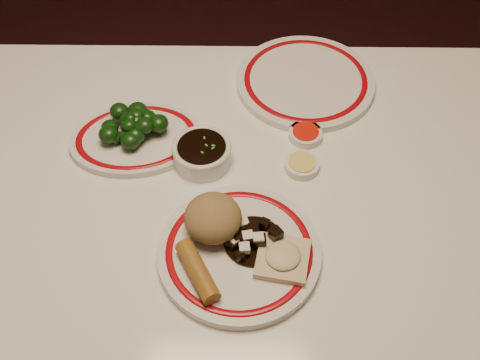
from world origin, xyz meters
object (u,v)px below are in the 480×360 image
Objects in this scene: fried_wonton at (283,258)px; soy_bowl at (202,154)px; main_plate at (239,252)px; dining_table at (212,239)px; rice_mound at (213,218)px; spring_roll at (198,271)px; stirfry_heap at (251,239)px; broccoli_pile at (133,126)px; broccoli_plate at (136,139)px.

fried_wonton and soy_bowl have the same top height.
main_plate is 0.07m from fried_wonton.
rice_mound is at bearing -81.55° from dining_table.
spring_roll is at bearing -167.68° from fried_wonton.
stirfry_heap is 0.21m from soy_bowl.
spring_roll is 0.86× the size of broccoli_pile.
spring_roll is 0.11m from stirfry_heap.
rice_mound is 0.07m from stirfry_heap.
soy_bowl is (-0.14, 0.23, -0.01)m from fried_wonton.
spring_roll is 0.34m from broccoli_pile.
rice_mound is at bearing 158.71° from stirfry_heap.
rice_mound is at bearing 138.19° from main_plate.
stirfry_heap is at bearing -48.05° from dining_table.
soy_bowl is at bearing 109.03° from main_plate.
soy_bowl is at bearing 121.92° from fried_wonton.
broccoli_pile reaches higher than main_plate.
rice_mound is 0.34× the size of broccoli_plate.
main_plate is at bearing -70.97° from soy_bowl.
stirfry_heap is 0.36× the size of broccoli_plate.
broccoli_plate is 0.03m from broccoli_pile.
spring_roll is 0.33m from broccoli_plate.
dining_table is 12.54× the size of fried_wonton.
rice_mound is (-0.04, 0.04, 0.04)m from main_plate.
dining_table is at bearing -47.19° from broccoli_plate.
broccoli_pile reaches higher than dining_table.
fried_wonton is (0.11, -0.06, -0.02)m from rice_mound.
stirfry_heap is at bearing -47.47° from broccoli_plate.
fried_wonton is (0.13, 0.03, -0.00)m from spring_roll.
soy_bowl is (-0.07, 0.21, 0.01)m from main_plate.
broccoli_pile is at bearing 86.57° from spring_roll.
soy_bowl is (0.13, -0.05, 0.01)m from broccoli_plate.
stirfry_heap is (0.02, 0.01, 0.02)m from main_plate.
broccoli_plate is at bearing 128.25° from main_plate.
rice_mound is at bearing 152.47° from fried_wonton.
main_plate is 2.71× the size of soy_bowl.
dining_table is 4.13× the size of main_plate.
main_plate is 1.05× the size of broccoli_plate.
broccoli_plate is (-0.22, 0.24, -0.02)m from stirfry_heap.
soy_bowl is at bearing 115.31° from stirfry_heap.
spring_roll is at bearing -95.19° from dining_table.
fried_wonton is at bearing -34.45° from stirfry_heap.
main_plate reaches higher than broccoli_plate.
spring_roll is (-0.06, -0.05, 0.02)m from main_plate.
stirfry_heap is (0.06, -0.02, -0.02)m from rice_mound.
main_plate is at bearing 163.79° from fried_wonton.
soy_bowl is at bearing -20.18° from broccoli_plate.
broccoli_pile is (-0.20, 0.26, 0.03)m from main_plate.
stirfry_heap reaches higher than dining_table.
spring_roll is 1.11× the size of stirfry_heap.
broccoli_pile is at bearing 132.20° from dining_table.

